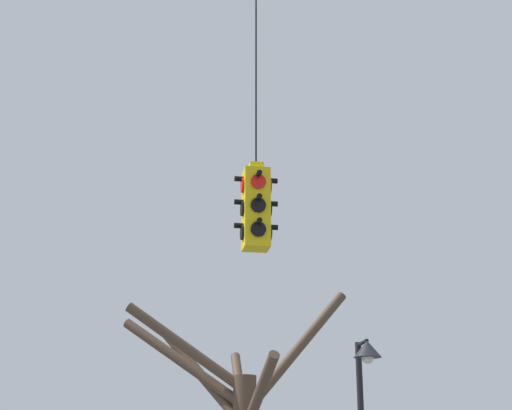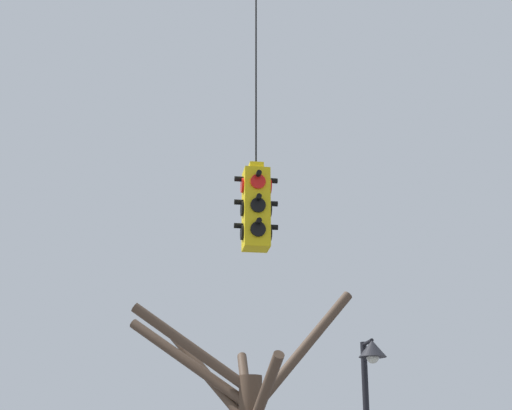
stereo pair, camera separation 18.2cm
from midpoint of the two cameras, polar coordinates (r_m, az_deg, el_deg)
name	(u,v)px [view 2 (the right image)]	position (r m, az deg, el deg)	size (l,w,h in m)	color
traffic_light_near_right_pole	(256,207)	(10.36, 0.50, -0.12)	(0.58, 0.58, 3.89)	yellow
street_lamp	(371,390)	(14.92, 8.70, -13.18)	(0.52, 0.89, 4.19)	black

